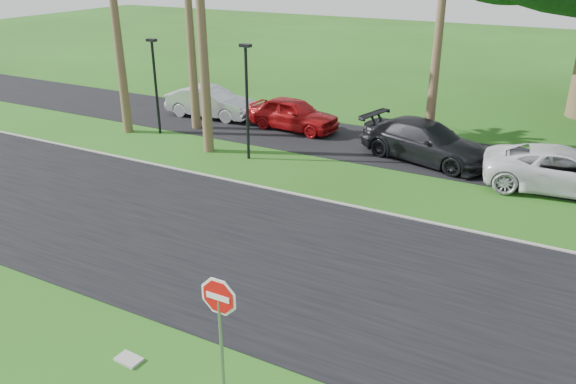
{
  "coord_description": "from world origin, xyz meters",
  "views": [
    {
      "loc": [
        5.68,
        -10.06,
        7.94
      ],
      "look_at": [
        -0.96,
        2.48,
        1.8
      ],
      "focal_mm": 35.0,
      "sensor_mm": 36.0,
      "label": 1
    }
  ],
  "objects_px": {
    "stop_sign_near": "(219,311)",
    "car_minivan": "(564,171)",
    "car_silver": "(211,102)",
    "car_dark": "(426,142)",
    "car_red": "(293,114)"
  },
  "relations": [
    {
      "from": "stop_sign_near",
      "to": "car_silver",
      "type": "distance_m",
      "value": 19.65
    },
    {
      "from": "car_dark",
      "to": "car_red",
      "type": "bearing_deg",
      "value": 93.77
    },
    {
      "from": "car_silver",
      "to": "car_red",
      "type": "height_order",
      "value": "car_silver"
    },
    {
      "from": "car_silver",
      "to": "car_minivan",
      "type": "bearing_deg",
      "value": -99.97
    },
    {
      "from": "car_dark",
      "to": "stop_sign_near",
      "type": "bearing_deg",
      "value": -165.35
    },
    {
      "from": "car_silver",
      "to": "car_minivan",
      "type": "distance_m",
      "value": 16.76
    },
    {
      "from": "car_dark",
      "to": "car_minivan",
      "type": "xyz_separation_m",
      "value": [
        5.2,
        -0.83,
        -0.03
      ]
    },
    {
      "from": "car_silver",
      "to": "car_dark",
      "type": "bearing_deg",
      "value": -99.04
    },
    {
      "from": "stop_sign_near",
      "to": "car_minivan",
      "type": "xyz_separation_m",
      "value": [
        5.16,
        13.86,
        -1.01
      ]
    },
    {
      "from": "stop_sign_near",
      "to": "car_red",
      "type": "bearing_deg",
      "value": 112.87
    },
    {
      "from": "car_red",
      "to": "car_minivan",
      "type": "xyz_separation_m",
      "value": [
        11.89,
        -2.1,
        0.0
      ]
    },
    {
      "from": "car_red",
      "to": "car_dark",
      "type": "height_order",
      "value": "car_dark"
    },
    {
      "from": "car_minivan",
      "to": "stop_sign_near",
      "type": "bearing_deg",
      "value": 152.33
    },
    {
      "from": "car_silver",
      "to": "car_dark",
      "type": "height_order",
      "value": "car_dark"
    },
    {
      "from": "stop_sign_near",
      "to": "car_minivan",
      "type": "bearing_deg",
      "value": 69.58
    }
  ]
}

